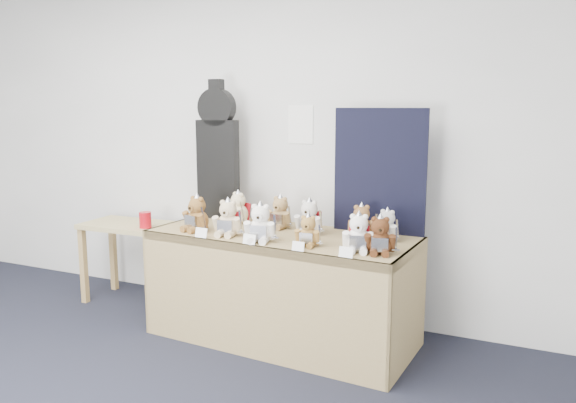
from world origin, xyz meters
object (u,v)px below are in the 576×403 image
at_px(teddy_front_centre, 260,225).
at_px(teddy_back_end, 387,226).
at_px(side_table, 132,237).
at_px(teddy_front_left, 228,220).
at_px(teddy_front_far_left, 197,215).
at_px(teddy_front_far_right, 359,235).
at_px(display_table, 276,259).
at_px(teddy_back_centre_left, 280,214).
at_px(teddy_back_left, 238,209).
at_px(red_cup, 145,220).
at_px(teddy_front_end, 380,237).
at_px(guitar_case, 218,151).
at_px(teddy_back_right, 362,223).
at_px(teddy_back_centre_right, 309,219).
at_px(teddy_front_right, 308,232).

distance_m(teddy_front_centre, teddy_back_end, 0.85).
relative_size(side_table, teddy_front_left, 2.94).
distance_m(teddy_front_far_left, teddy_front_far_right, 1.24).
relative_size(display_table, teddy_front_centre, 6.63).
bearing_deg(teddy_front_far_right, teddy_back_centre_left, 137.06).
height_order(teddy_front_left, teddy_back_left, teddy_front_left).
bearing_deg(teddy_front_far_right, teddy_front_left, 163.93).
distance_m(red_cup, teddy_back_end, 2.02).
relative_size(display_table, teddy_front_end, 7.27).
height_order(side_table, teddy_front_far_right, teddy_front_far_right).
bearing_deg(teddy_front_left, guitar_case, 118.96).
bearing_deg(teddy_back_right, teddy_front_left, 177.63).
distance_m(teddy_back_right, teddy_back_end, 0.18).
distance_m(teddy_front_far_left, teddy_back_right, 1.18).
xyz_separation_m(guitar_case, teddy_front_centre, (0.68, -0.58, -0.42)).
distance_m(red_cup, teddy_back_left, 0.83).
distance_m(teddy_back_centre_right, teddy_back_end, 0.55).
height_order(guitar_case, teddy_front_right, guitar_case).
height_order(red_cup, teddy_front_end, teddy_front_end).
distance_m(teddy_back_centre_left, teddy_back_end, 0.82).
bearing_deg(teddy_front_far_left, side_table, 173.05).
bearing_deg(teddy_back_centre_right, teddy_front_far_right, -34.63).
xyz_separation_m(teddy_front_far_left, teddy_back_end, (1.32, 0.29, -0.02)).
distance_m(display_table, teddy_back_end, 0.80).
xyz_separation_m(red_cup, teddy_front_left, (0.97, -0.30, 0.14)).
bearing_deg(teddy_back_left, teddy_front_far_left, -83.34).
bearing_deg(teddy_back_right, teddy_front_far_right, -98.39).
relative_size(red_cup, teddy_front_far_right, 0.48).
bearing_deg(teddy_front_far_left, guitar_case, 117.54).
xyz_separation_m(teddy_front_far_right, teddy_back_centre_left, (-0.74, 0.41, -0.00)).
xyz_separation_m(teddy_front_left, teddy_front_centre, (0.29, -0.07, 0.00)).
xyz_separation_m(red_cup, teddy_front_end, (2.07, -0.34, 0.13)).
bearing_deg(teddy_back_right, teddy_back_centre_right, 163.47).
relative_size(guitar_case, teddy_back_centre_right, 3.96).
xyz_separation_m(teddy_front_left, teddy_front_far_right, (0.96, -0.04, -0.01)).
relative_size(guitar_case, teddy_front_end, 4.14).
height_order(teddy_front_centre, teddy_back_end, teddy_front_centre).
distance_m(teddy_front_far_left, teddy_front_left, 0.28).
height_order(teddy_front_centre, teddy_back_left, teddy_front_centre).
xyz_separation_m(guitar_case, teddy_front_end, (1.49, -0.55, -0.43)).
bearing_deg(teddy_front_far_left, teddy_front_centre, 5.02).
xyz_separation_m(teddy_front_right, teddy_back_centre_left, (-0.40, 0.41, 0.02)).
xyz_separation_m(teddy_front_far_right, teddy_front_end, (0.14, 0.00, -0.00)).
distance_m(teddy_front_far_left, teddy_back_end, 1.36).
bearing_deg(teddy_front_end, teddy_front_far_right, 166.67).
height_order(guitar_case, teddy_back_right, guitar_case).
bearing_deg(guitar_case, teddy_back_left, -29.09).
bearing_deg(red_cup, teddy_back_end, 0.45).
bearing_deg(display_table, teddy_front_right, -24.78).
height_order(teddy_front_far_left, teddy_back_centre_right, teddy_front_far_left).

